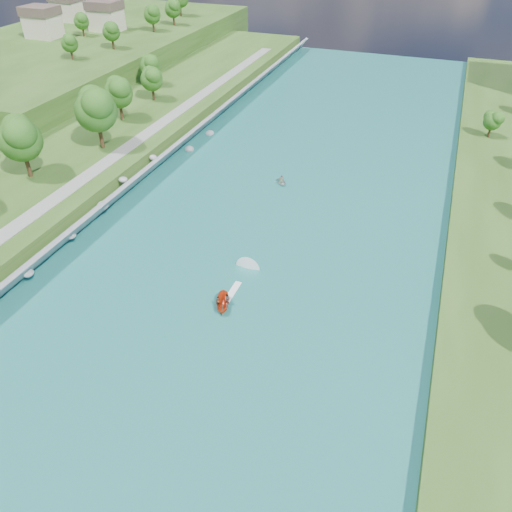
% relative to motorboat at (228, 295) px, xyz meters
% --- Properties ---
extents(ground, '(260.00, 260.00, 0.00)m').
position_rel_motorboat_xyz_m(ground, '(-1.46, -8.86, -0.75)').
color(ground, '#2D5119').
rests_on(ground, ground).
extents(river_water, '(55.00, 240.00, 0.10)m').
position_rel_motorboat_xyz_m(river_water, '(-1.46, 11.14, -0.70)').
color(river_water, '#185E54').
rests_on(river_water, ground).
extents(ridge_west, '(60.00, 120.00, 9.00)m').
position_rel_motorboat_xyz_m(ridge_west, '(-83.96, 86.14, 3.75)').
color(ridge_west, '#2D5119').
rests_on(ridge_west, ground).
extents(riprap_bank, '(5.04, 236.00, 4.48)m').
position_rel_motorboat_xyz_m(riprap_bank, '(-27.29, 10.40, 1.05)').
color(riprap_bank, slate).
rests_on(riprap_bank, ground).
extents(riverside_path, '(3.00, 200.00, 0.10)m').
position_rel_motorboat_xyz_m(riverside_path, '(-33.96, 11.14, 2.80)').
color(riverside_path, gray).
rests_on(riverside_path, berm_west).
extents(ridge_houses, '(29.50, 29.50, 8.40)m').
position_rel_motorboat_xyz_m(ridge_houses, '(-90.12, 91.14, 12.56)').
color(ridge_houses, beige).
rests_on(ridge_houses, ridge_west).
extents(trees_ridge, '(22.77, 64.44, 10.64)m').
position_rel_motorboat_xyz_m(trees_ridge, '(-68.37, 98.19, 12.78)').
color(trees_ridge, '#1F5216').
rests_on(trees_ridge, ridge_west).
extents(motorboat, '(3.60, 18.93, 1.91)m').
position_rel_motorboat_xyz_m(motorboat, '(0.00, 0.00, 0.00)').
color(motorboat, red).
rests_on(motorboat, river_water).
extents(raft, '(3.56, 3.66, 1.62)m').
position_rel_motorboat_xyz_m(raft, '(-3.46, 33.06, -0.28)').
color(raft, gray).
rests_on(raft, river_water).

